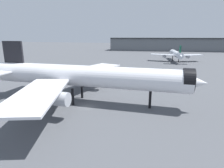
{
  "coord_description": "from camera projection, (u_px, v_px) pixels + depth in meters",
  "views": [
    {
      "loc": [
        20.94,
        -45.47,
        19.24
      ],
      "look_at": [
        6.31,
        3.74,
        6.07
      ],
      "focal_mm": 30.42,
      "sensor_mm": 36.0,
      "label": 1
    }
  ],
  "objects": [
    {
      "name": "ground",
      "position": [
        86.0,
        107.0,
        52.78
      ],
      "size": [
        900.0,
        900.0,
        0.0
      ],
      "primitive_type": "plane",
      "color": "#4C4F54"
    },
    {
      "name": "terminal_building",
      "position": [
        191.0,
        44.0,
        237.47
      ],
      "size": [
        199.96,
        46.07,
        29.17
      ],
      "rotation": [
        0.0,
        0.0,
        0.1
      ],
      "color": "slate",
      "rests_on": "ground"
    },
    {
      "name": "airliner_far_taxiway",
      "position": [
        176.0,
        54.0,
        145.96
      ],
      "size": [
        38.87,
        43.03,
        12.55
      ],
      "rotation": [
        0.0,
        0.0,
        1.72
      ],
      "color": "silver",
      "rests_on": "ground"
    },
    {
      "name": "airliner_near_gate",
      "position": [
        85.0,
        77.0,
        54.66
      ],
      "size": [
        65.01,
        59.47,
        17.59
      ],
      "rotation": [
        0.0,
        0.0,
        0.03
      ],
      "color": "white",
      "rests_on": "ground"
    },
    {
      "name": "traffic_cone_wingtip",
      "position": [
        143.0,
        79.0,
        85.46
      ],
      "size": [
        0.61,
        0.61,
        0.76
      ],
      "primitive_type": "cone",
      "color": "#F2600C",
      "rests_on": "ground"
    }
  ]
}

